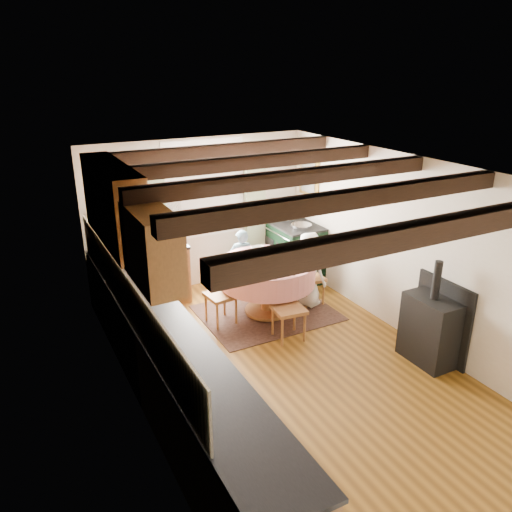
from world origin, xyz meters
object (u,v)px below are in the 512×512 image
cast_iron_stove (432,313)px  chair_left (221,293)px  chair_near (289,307)px  child_right (309,270)px  dining_table (267,288)px  aga_range (293,250)px  child_far (242,262)px  cup (255,259)px  chair_right (310,276)px

cast_iron_stove → chair_left: bearing=131.9°
chair_near → child_right: (0.78, 0.73, 0.11)m
dining_table → aga_range: (1.03, 0.97, 0.08)m
chair_left → child_far: size_ratio=0.87×
dining_table → cup: cup is taller
dining_table → chair_left: 0.71m
child_far → child_right: 1.09m
chair_near → cup: size_ratio=10.23×
dining_table → child_far: (-0.02, 0.80, 0.12)m
chair_right → cup: bearing=88.9°
child_far → cup: child_far is taller
chair_left → cast_iron_stove: (1.85, -2.06, 0.20)m
aga_range → child_right: bearing=-108.9°
dining_table → child_right: 0.71m
cast_iron_stove → child_far: 3.04m
child_right → cup: (-0.86, 0.08, 0.29)m
chair_left → child_right: size_ratio=0.81×
chair_left → cup: bearing=83.5°
cup → child_far: bearing=78.1°
chair_right → cup: 1.01m
cast_iron_stove → child_right: cast_iron_stove is taller
chair_near → chair_left: (-0.62, 0.81, -0.00)m
chair_right → chair_left: bearing=89.9°
aga_range → child_far: 1.06m
cup → chair_near: bearing=-84.2°
aga_range → chair_near: bearing=-123.0°
cast_iron_stove → cup: cast_iron_stove is taller
dining_table → chair_right: chair_right is taller
child_far → child_right: size_ratio=0.92×
chair_left → child_right: child_right is taller
dining_table → child_right: bearing=-2.6°
chair_near → chair_right: size_ratio=1.03×
child_right → cup: child_right is taller
chair_left → chair_near: bearing=31.0°
chair_near → chair_left: chair_near is taller
cast_iron_stove → child_right: (-0.45, 1.98, -0.08)m
chair_right → child_far: size_ratio=0.85×
chair_right → child_right: bearing=121.1°
chair_left → child_right: 1.40m
chair_near → dining_table: bearing=88.9°
chair_near → cast_iron_stove: 1.77m
chair_right → child_right: child_right is taller
chair_left → child_far: (0.70, 0.75, 0.07)m
chair_near → aga_range: bearing=62.9°
chair_left → cup: (0.54, -0.00, 0.40)m
aga_range → cast_iron_stove: size_ratio=0.81×
aga_range → cup: aga_range is taller
chair_right → child_far: child_far is taller
chair_left → cup: chair_left is taller
chair_right → cup: size_ratio=9.91×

